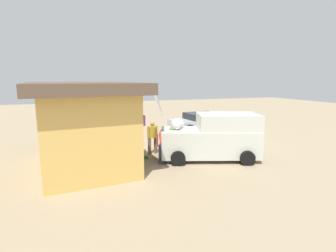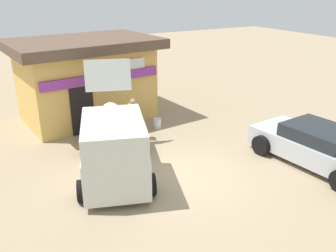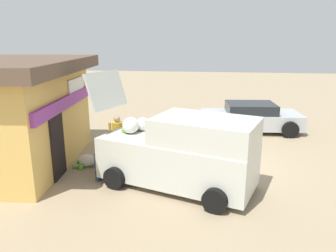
{
  "view_description": "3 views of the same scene",
  "coord_description": "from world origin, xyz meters",
  "px_view_note": "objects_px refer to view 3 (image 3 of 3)",
  "views": [
    {
      "loc": [
        -11.76,
        6.74,
        3.47
      ],
      "look_at": [
        1.15,
        2.05,
        1.04
      ],
      "focal_mm": 28.2,
      "sensor_mm": 36.0,
      "label": 1
    },
    {
      "loc": [
        -5.22,
        -8.2,
        5.43
      ],
      "look_at": [
        -0.01,
        0.97,
        1.26
      ],
      "focal_mm": 38.68,
      "sensor_mm": 36.0,
      "label": 2
    },
    {
      "loc": [
        -10.07,
        0.33,
        3.96
      ],
      "look_at": [
        0.6,
        1.73,
        1.05
      ],
      "focal_mm": 34.76,
      "sensor_mm": 36.0,
      "label": 3
    }
  ],
  "objects_px": {
    "paint_bucket": "(114,143)",
    "delivery_van": "(182,152)",
    "parked_sedan": "(250,117)",
    "customer_bending": "(106,151)",
    "storefront_bar": "(15,112)",
    "vendor_standing": "(118,135)",
    "unloaded_banana_pile": "(87,161)"
  },
  "relations": [
    {
      "from": "parked_sedan",
      "to": "vendor_standing",
      "type": "distance_m",
      "value": 6.4
    },
    {
      "from": "customer_bending",
      "to": "parked_sedan",
      "type": "bearing_deg",
      "value": -39.27
    },
    {
      "from": "vendor_standing",
      "to": "customer_bending",
      "type": "bearing_deg",
      "value": -177.71
    },
    {
      "from": "vendor_standing",
      "to": "paint_bucket",
      "type": "height_order",
      "value": "vendor_standing"
    },
    {
      "from": "storefront_bar",
      "to": "parked_sedan",
      "type": "height_order",
      "value": "storefront_bar"
    },
    {
      "from": "delivery_van",
      "to": "customer_bending",
      "type": "bearing_deg",
      "value": 84.14
    },
    {
      "from": "vendor_standing",
      "to": "parked_sedan",
      "type": "bearing_deg",
      "value": -47.88
    },
    {
      "from": "delivery_van",
      "to": "storefront_bar",
      "type": "bearing_deg",
      "value": 80.08
    },
    {
      "from": "customer_bending",
      "to": "unloaded_banana_pile",
      "type": "distance_m",
      "value": 1.42
    },
    {
      "from": "parked_sedan",
      "to": "unloaded_banana_pile",
      "type": "bearing_deg",
      "value": 131.13
    },
    {
      "from": "paint_bucket",
      "to": "unloaded_banana_pile",
      "type": "bearing_deg",
      "value": 170.13
    },
    {
      "from": "unloaded_banana_pile",
      "to": "paint_bucket",
      "type": "bearing_deg",
      "value": -9.87
    },
    {
      "from": "vendor_standing",
      "to": "paint_bucket",
      "type": "xyz_separation_m",
      "value": [
        1.27,
        0.54,
        -0.7
      ]
    },
    {
      "from": "delivery_van",
      "to": "vendor_standing",
      "type": "height_order",
      "value": "delivery_van"
    },
    {
      "from": "storefront_bar",
      "to": "unloaded_banana_pile",
      "type": "bearing_deg",
      "value": -86.57
    },
    {
      "from": "storefront_bar",
      "to": "delivery_van",
      "type": "bearing_deg",
      "value": -99.92
    },
    {
      "from": "delivery_van",
      "to": "unloaded_banana_pile",
      "type": "relative_size",
      "value": 5.14
    },
    {
      "from": "vendor_standing",
      "to": "unloaded_banana_pile",
      "type": "xyz_separation_m",
      "value": [
        -0.61,
        0.86,
        -0.72
      ]
    },
    {
      "from": "storefront_bar",
      "to": "parked_sedan",
      "type": "distance_m",
      "value": 9.34
    },
    {
      "from": "parked_sedan",
      "to": "customer_bending",
      "type": "height_order",
      "value": "customer_bending"
    },
    {
      "from": "delivery_van",
      "to": "unloaded_banana_pile",
      "type": "xyz_separation_m",
      "value": [
        1.06,
        3.13,
        -0.82
      ]
    },
    {
      "from": "parked_sedan",
      "to": "unloaded_banana_pile",
      "type": "relative_size",
      "value": 4.71
    },
    {
      "from": "paint_bucket",
      "to": "delivery_van",
      "type": "bearing_deg",
      "value": -136.3
    },
    {
      "from": "storefront_bar",
      "to": "unloaded_banana_pile",
      "type": "xyz_separation_m",
      "value": [
        0.13,
        -2.18,
        -1.58
      ]
    },
    {
      "from": "storefront_bar",
      "to": "delivery_van",
      "type": "height_order",
      "value": "storefront_bar"
    },
    {
      "from": "storefront_bar",
      "to": "unloaded_banana_pile",
      "type": "relative_size",
      "value": 6.55
    },
    {
      "from": "parked_sedan",
      "to": "vendor_standing",
      "type": "xyz_separation_m",
      "value": [
        -4.29,
        4.74,
        0.28
      ]
    },
    {
      "from": "storefront_bar",
      "to": "vendor_standing",
      "type": "distance_m",
      "value": 3.25
    },
    {
      "from": "storefront_bar",
      "to": "vendor_standing",
      "type": "xyz_separation_m",
      "value": [
        0.74,
        -3.04,
        -0.86
      ]
    },
    {
      "from": "vendor_standing",
      "to": "storefront_bar",
      "type": "bearing_deg",
      "value": 103.63
    },
    {
      "from": "customer_bending",
      "to": "paint_bucket",
      "type": "bearing_deg",
      "value": 12.38
    },
    {
      "from": "delivery_van",
      "to": "vendor_standing",
      "type": "distance_m",
      "value": 2.82
    }
  ]
}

